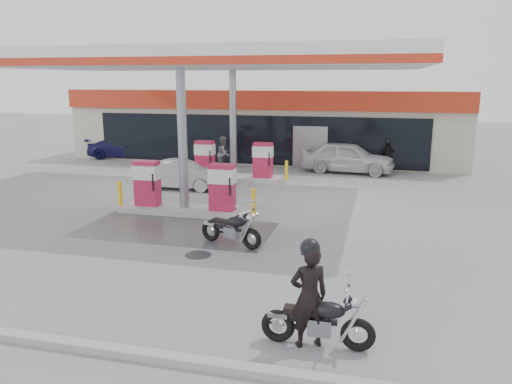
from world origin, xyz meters
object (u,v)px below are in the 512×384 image
Objects in this scene: hatchback_silver at (181,175)px; pump_island_far at (233,165)px; biker_walking at (387,156)px; main_motorcycle at (319,322)px; pump_island_near at (184,193)px; biker_main at (309,296)px; sedan_white at (348,157)px; parked_car_left at (123,148)px; parked_motorcycle at (232,230)px; attendant at (224,153)px.

pump_island_far is at bearing -35.11° from hatchback_silver.
biker_walking reaches higher than hatchback_silver.
biker_walking reaches higher than main_motorcycle.
biker_main is (5.52, -7.87, 0.22)m from pump_island_near.
parked_car_left is at bearing 89.65° from sedan_white.
main_motorcycle is 0.44× the size of sedan_white.
pump_island_near is 9.72m from main_motorcycle.
biker_walking is at bearing 28.80° from pump_island_far.
pump_island_near is 11.99m from biker_walking.
attendant reaches higher than parked_motorcycle.
pump_island_far is at bearing -153.00° from attendant.
pump_island_far reaches higher than biker_walking.
parked_car_left is (-13.92, 18.49, 0.14)m from main_motorcycle.
hatchback_silver is at bearing 141.07° from parked_motorcycle.
attendant is at bearing 104.29° from sedan_white.
hatchback_silver is 10.54m from biker_walking.
sedan_white is (2.38, 12.21, 0.31)m from parked_motorcycle.
parked_motorcycle is 12.44m from sedan_white.
parked_car_left reaches higher than main_motorcycle.
sedan_white is at bearing -51.13° from hatchback_silver.
sedan_white is (-0.69, 17.06, 0.32)m from main_motorcycle.
hatchback_silver is (-4.25, 6.61, 0.15)m from parked_motorcycle.
attendant is (-1.20, 8.27, 0.16)m from pump_island_near.
pump_island_far is at bearing 90.00° from pump_island_near.
pump_island_far is 2.57m from attendant.
pump_island_near and pump_island_far have the same top height.
main_motorcycle is 5.74m from parked_motorcycle.
parked_car_left is (-8.20, 4.63, -0.11)m from pump_island_far.
biker_main is at bearing -41.01° from parked_motorcycle.
attendant reaches higher than parked_car_left.
sedan_white is (-0.50, 17.07, -0.15)m from biker_main.
parked_motorcycle is at bearing -148.60° from hatchback_silver.
main_motorcycle is at bearing 156.29° from biker_main.
attendant reaches higher than main_motorcycle.
pump_island_far is 9.39m from parked_motorcycle.
parked_car_left is at bearing 126.30° from main_motorcycle.
pump_island_far is 5.96m from sedan_white.
attendant is 7.39m from parked_car_left.
attendant reaches higher than biker_walking.
parked_car_left is (-13.72, 18.50, -0.33)m from biker_main.
parked_car_left is at bearing 41.87° from hatchback_silver.
pump_island_near is 9.62m from biker_main.
attendant is (-6.22, -0.93, 0.10)m from sedan_white.
hatchback_silver reaches higher than parked_car_left.
parked_motorcycle is (-3.07, 4.85, 0.00)m from main_motorcycle.
pump_island_far reaches higher than sedan_white.
parked_car_left is (-13.23, 1.43, -0.17)m from sedan_white.
parked_motorcycle is 13.51m from biker_walking.
hatchback_silver is at bearing -168.57° from biker_walking.
main_motorcycle is 17.71m from biker_walking.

